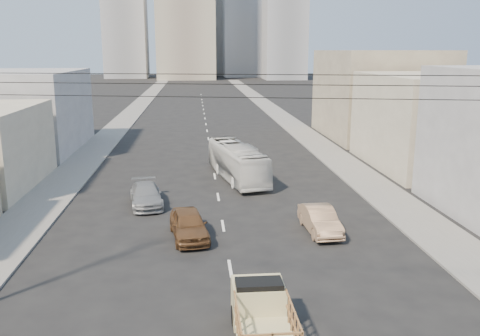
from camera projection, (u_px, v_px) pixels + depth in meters
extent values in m
cube|color=slate|center=(132.00, 113.00, 82.98)|extent=(3.50, 180.00, 0.12)
cube|color=slate|center=(274.00, 111.00, 85.02)|extent=(3.50, 180.00, 0.12)
cube|color=silver|center=(230.00, 268.00, 23.87)|extent=(0.15, 2.00, 0.01)
cube|color=silver|center=(223.00, 226.00, 29.69)|extent=(0.15, 2.00, 0.01)
cube|color=silver|center=(218.00, 197.00, 35.51)|extent=(0.15, 2.00, 0.01)
cube|color=silver|center=(215.00, 176.00, 41.33)|extent=(0.15, 2.00, 0.01)
cube|color=silver|center=(212.00, 161.00, 47.15)|extent=(0.15, 2.00, 0.01)
cube|color=silver|center=(210.00, 148.00, 52.97)|extent=(0.15, 2.00, 0.01)
cube|color=silver|center=(208.00, 139.00, 58.79)|extent=(0.15, 2.00, 0.01)
cube|color=silver|center=(207.00, 131.00, 64.61)|extent=(0.15, 2.00, 0.01)
cube|color=silver|center=(206.00, 124.00, 70.43)|extent=(0.15, 2.00, 0.01)
cube|color=silver|center=(205.00, 118.00, 76.25)|extent=(0.15, 2.00, 0.01)
cube|color=silver|center=(204.00, 114.00, 82.07)|extent=(0.15, 2.00, 0.01)
cube|color=silver|center=(203.00, 109.00, 87.89)|extent=(0.15, 2.00, 0.01)
cube|color=silver|center=(203.00, 106.00, 93.71)|extent=(0.15, 2.00, 0.01)
cube|color=silver|center=(202.00, 102.00, 99.53)|extent=(0.15, 2.00, 0.01)
cube|color=silver|center=(202.00, 100.00, 105.36)|extent=(0.15, 2.00, 0.01)
cube|color=silver|center=(201.00, 97.00, 111.18)|extent=(0.15, 2.00, 0.01)
cube|color=silver|center=(201.00, 95.00, 117.00)|extent=(0.15, 2.00, 0.01)
cube|color=#C2B782|center=(258.00, 302.00, 18.74)|extent=(1.90, 1.60, 1.50)
cube|color=black|center=(259.00, 290.00, 18.37)|extent=(1.70, 0.90, 0.70)
cylinder|color=black|center=(235.00, 316.00, 18.90)|extent=(0.25, 0.76, 0.76)
cylinder|color=black|center=(280.00, 313.00, 19.04)|extent=(0.25, 0.76, 0.76)
imported|color=silver|center=(237.00, 162.00, 40.12)|extent=(4.30, 10.36, 2.81)
imported|color=brown|center=(189.00, 224.00, 27.59)|extent=(2.46, 4.76, 1.55)
imported|color=#9D795C|center=(320.00, 220.00, 28.51)|extent=(1.75, 4.45, 1.44)
imported|color=gray|center=(146.00, 195.00, 33.47)|extent=(2.70, 5.09, 1.41)
cylinder|color=black|center=(244.00, 74.00, 15.45)|extent=(23.01, 5.02, 0.02)
cylinder|color=black|center=(244.00, 84.00, 15.52)|extent=(23.01, 5.02, 0.02)
cylinder|color=black|center=(244.00, 97.00, 15.61)|extent=(23.01, 5.02, 0.02)
cube|color=#ACA18A|center=(438.00, 121.00, 44.06)|extent=(11.00, 14.00, 8.00)
cube|color=gray|center=(379.00, 94.00, 59.39)|extent=(12.00, 16.00, 10.00)
cube|color=gray|center=(17.00, 111.00, 51.34)|extent=(12.00, 16.00, 8.00)
cube|color=gray|center=(244.00, 23.00, 192.60)|extent=(16.00, 16.00, 40.00)
cube|color=gray|center=(126.00, 30.00, 184.61)|extent=(15.00, 15.00, 34.00)
cube|color=gray|center=(211.00, 20.00, 205.66)|extent=(18.00, 18.00, 44.00)
cube|color=gray|center=(285.00, 38.00, 175.60)|extent=(14.00, 14.00, 28.00)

